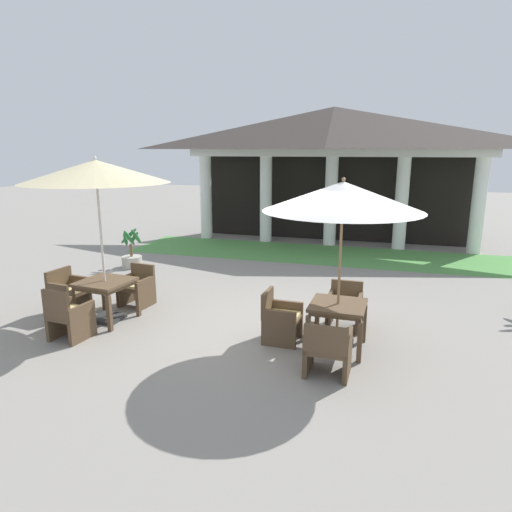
# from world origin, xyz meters

# --- Properties ---
(ground_plane) EXTENTS (60.00, 60.00, 0.00)m
(ground_plane) POSITION_xyz_m (0.00, 0.00, 0.00)
(ground_plane) COLOR gray
(background_pavilion) EXTENTS (9.98, 2.66, 4.38)m
(background_pavilion) POSITION_xyz_m (-0.00, 7.70, 3.35)
(background_pavilion) COLOR white
(background_pavilion) RESTS_ON ground
(lawn_strip) EXTENTS (11.78, 2.67, 0.01)m
(lawn_strip) POSITION_xyz_m (0.00, 6.08, 0.00)
(lawn_strip) COLOR #519347
(lawn_strip) RESTS_ON ground
(patio_table_near_foreground) EXTENTS (0.87, 0.87, 0.74)m
(patio_table_near_foreground) POSITION_xyz_m (1.16, -0.40, 0.64)
(patio_table_near_foreground) COLOR brown
(patio_table_near_foreground) RESTS_ON ground
(patio_umbrella_near_foreground) EXTENTS (2.38, 2.38, 2.68)m
(patio_umbrella_near_foreground) POSITION_xyz_m (1.16, -0.40, 2.38)
(patio_umbrella_near_foreground) COLOR #2D2D2D
(patio_umbrella_near_foreground) RESTS_ON ground
(patio_chair_near_foreground_west) EXTENTS (0.59, 0.57, 0.84)m
(patio_chair_near_foreground_west) POSITION_xyz_m (0.24, -0.38, 0.38)
(patio_chair_near_foreground_west) COLOR brown
(patio_chair_near_foreground_west) RESTS_ON ground
(patio_chair_near_foreground_south) EXTENTS (0.63, 0.56, 0.81)m
(patio_chair_near_foreground_south) POSITION_xyz_m (1.13, -1.32, 0.39)
(patio_chair_near_foreground_south) COLOR brown
(patio_chair_near_foreground_south) RESTS_ON ground
(patio_chair_near_foreground_north) EXTENTS (0.60, 0.60, 0.80)m
(patio_chair_near_foreground_north) POSITION_xyz_m (1.19, 0.52, 0.38)
(patio_chair_near_foreground_north) COLOR brown
(patio_chair_near_foreground_north) RESTS_ON ground
(patio_table_mid_left) EXTENTS (0.95, 0.95, 0.76)m
(patio_table_mid_left) POSITION_xyz_m (-3.04, -0.39, 0.65)
(patio_table_mid_left) COLOR brown
(patio_table_mid_left) RESTS_ON ground
(patio_umbrella_mid_left) EXTENTS (2.52, 2.52, 2.96)m
(patio_umbrella_mid_left) POSITION_xyz_m (-3.04, -0.39, 2.69)
(patio_umbrella_mid_left) COLOR #2D2D2D
(patio_umbrella_mid_left) RESTS_ON ground
(patio_chair_mid_left_south) EXTENTS (0.60, 0.64, 0.90)m
(patio_chair_mid_left_south) POSITION_xyz_m (-3.13, -1.30, 0.40)
(patio_chair_mid_left_south) COLOR brown
(patio_chair_mid_left_south) RESTS_ON ground
(patio_chair_mid_left_west) EXTENTS (0.58, 0.68, 0.86)m
(patio_chair_mid_left_west) POSITION_xyz_m (-3.94, -0.30, 0.42)
(patio_chair_mid_left_west) COLOR brown
(patio_chair_mid_left_west) RESTS_ON ground
(patio_chair_mid_left_north) EXTENTS (0.62, 0.61, 0.81)m
(patio_chair_mid_left_north) POSITION_xyz_m (-2.94, 0.51, 0.38)
(patio_chair_mid_left_north) COLOR brown
(patio_chair_mid_left_north) RESTS_ON ground
(potted_palm_left_edge) EXTENTS (0.62, 0.62, 1.09)m
(potted_palm_left_edge) POSITION_xyz_m (-4.69, 3.14, 0.30)
(potted_palm_left_edge) COLOR #B2AD9E
(potted_palm_left_edge) RESTS_ON ground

